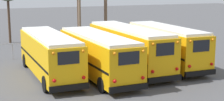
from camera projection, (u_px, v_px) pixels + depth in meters
ground_plane at (112, 71)px, 26.19m from camera, size 160.00×160.00×0.00m
school_bus_0 at (49, 53)px, 24.46m from camera, size 2.61×10.13×3.10m
school_bus_1 at (97, 54)px, 24.47m from camera, size 2.59×10.16×3.09m
school_bus_2 at (128, 46)px, 26.84m from camera, size 2.68×10.94×3.28m
school_bus_3 at (166, 45)px, 27.64m from camera, size 2.88×9.65×3.24m
utility_pole at (79, 4)px, 36.16m from camera, size 1.80×0.27×8.86m
fence_line at (79, 43)px, 32.98m from camera, size 17.44×0.06×1.42m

